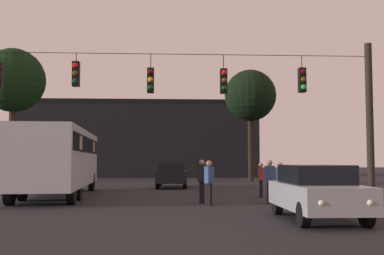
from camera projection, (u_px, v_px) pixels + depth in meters
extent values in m
plane|color=black|center=(156.00, 187.00, 29.34)|extent=(168.00, 168.00, 0.00)
cylinder|color=black|center=(370.00, 122.00, 18.72)|extent=(0.28, 0.28, 6.26)
cylinder|color=black|center=(151.00, 54.00, 18.45)|extent=(17.10, 0.02, 0.02)
cylinder|color=black|center=(0.00, 58.00, 18.13)|extent=(0.03, 0.03, 0.41)
cylinder|color=black|center=(76.00, 58.00, 18.29)|extent=(0.03, 0.03, 0.33)
cube|color=black|center=(76.00, 74.00, 18.24)|extent=(0.26, 0.32, 0.95)
sphere|color=red|center=(75.00, 65.00, 18.08)|extent=(0.20, 0.20, 0.20)
sphere|color=#5B3D0C|center=(75.00, 73.00, 18.06)|extent=(0.20, 0.20, 0.20)
sphere|color=#0C4219|center=(75.00, 81.00, 18.04)|extent=(0.20, 0.20, 0.20)
cylinder|color=black|center=(151.00, 61.00, 18.43)|extent=(0.03, 0.03, 0.55)
cube|color=black|center=(150.00, 80.00, 18.38)|extent=(0.26, 0.32, 0.95)
sphere|color=#510A0A|center=(150.00, 72.00, 18.22)|extent=(0.20, 0.20, 0.20)
sphere|color=orange|center=(150.00, 80.00, 18.20)|extent=(0.20, 0.20, 0.20)
sphere|color=#0C4219|center=(150.00, 88.00, 18.18)|extent=(0.20, 0.20, 0.20)
cylinder|color=black|center=(223.00, 62.00, 18.58)|extent=(0.03, 0.03, 0.55)
cube|color=black|center=(224.00, 81.00, 18.53)|extent=(0.26, 0.32, 0.95)
sphere|color=red|center=(224.00, 73.00, 18.37)|extent=(0.20, 0.20, 0.20)
sphere|color=#5B3D0C|center=(224.00, 80.00, 18.35)|extent=(0.20, 0.20, 0.20)
sphere|color=#0C4219|center=(224.00, 88.00, 18.33)|extent=(0.20, 0.20, 0.20)
cylinder|color=black|center=(302.00, 62.00, 18.74)|extent=(0.03, 0.03, 0.48)
cube|color=black|center=(302.00, 80.00, 18.69)|extent=(0.26, 0.32, 0.95)
sphere|color=#510A0A|center=(303.00, 72.00, 18.53)|extent=(0.20, 0.20, 0.20)
sphere|color=#5B3D0C|center=(303.00, 79.00, 18.51)|extent=(0.20, 0.20, 0.20)
sphere|color=#1EE04C|center=(304.00, 87.00, 18.49)|extent=(0.20, 0.20, 0.20)
cube|color=#B7BCC6|center=(59.00, 158.00, 21.95)|extent=(3.19, 11.14, 2.50)
cube|color=black|center=(60.00, 145.00, 21.99)|extent=(3.19, 10.48, 0.70)
cylinder|color=black|center=(49.00, 182.00, 25.66)|extent=(0.34, 1.02, 1.00)
cylinder|color=black|center=(92.00, 182.00, 25.92)|extent=(0.34, 1.02, 1.00)
cylinder|color=black|center=(22.00, 189.00, 19.56)|extent=(0.34, 1.02, 1.00)
cylinder|color=black|center=(78.00, 188.00, 19.82)|extent=(0.34, 1.02, 1.00)
cylinder|color=black|center=(10.00, 192.00, 17.60)|extent=(0.34, 1.02, 1.00)
cylinder|color=black|center=(72.00, 191.00, 17.85)|extent=(0.34, 1.02, 1.00)
cube|color=beige|center=(70.00, 147.00, 25.27)|extent=(2.61, 0.96, 0.56)
cube|color=beige|center=(49.00, 143.00, 19.27)|extent=(2.61, 0.96, 0.56)
cube|color=#99999E|center=(317.00, 196.00, 13.24)|extent=(1.81, 4.31, 0.68)
cube|color=black|center=(315.00, 174.00, 13.43)|extent=(1.59, 2.33, 0.52)
cylinder|color=black|center=(367.00, 214.00, 11.84)|extent=(0.22, 0.64, 0.64)
cylinder|color=black|center=(303.00, 215.00, 11.76)|extent=(0.22, 0.64, 0.64)
cylinder|color=black|center=(328.00, 204.00, 14.67)|extent=(0.22, 0.64, 0.64)
cylinder|color=black|center=(277.00, 204.00, 14.59)|extent=(0.22, 0.64, 0.64)
sphere|color=white|center=(369.00, 203.00, 11.17)|extent=(0.18, 0.18, 0.18)
sphere|color=white|center=(321.00, 203.00, 11.12)|extent=(0.18, 0.18, 0.18)
cube|color=black|center=(172.00, 177.00, 29.23)|extent=(1.95, 4.36, 0.68)
cube|color=black|center=(172.00, 167.00, 29.12)|extent=(1.66, 2.38, 0.52)
cylinder|color=black|center=(160.00, 181.00, 30.61)|extent=(0.24, 0.65, 0.64)
cylinder|color=black|center=(185.00, 181.00, 30.63)|extent=(0.24, 0.65, 0.64)
cylinder|color=black|center=(158.00, 183.00, 27.78)|extent=(0.24, 0.65, 0.64)
cylinder|color=black|center=(185.00, 183.00, 27.80)|extent=(0.24, 0.65, 0.64)
sphere|color=white|center=(164.00, 176.00, 31.31)|extent=(0.18, 0.18, 0.18)
sphere|color=white|center=(181.00, 176.00, 31.33)|extent=(0.18, 0.18, 0.18)
cylinder|color=black|center=(208.00, 194.00, 17.57)|extent=(0.14, 0.14, 0.81)
cylinder|color=black|center=(210.00, 195.00, 17.43)|extent=(0.14, 0.14, 0.81)
cube|color=#2D4C7F|center=(209.00, 175.00, 17.55)|extent=(0.35, 0.42, 0.61)
sphere|color=#8C6B51|center=(209.00, 164.00, 17.58)|extent=(0.22, 0.22, 0.22)
cylinder|color=black|center=(271.00, 193.00, 18.38)|extent=(0.14, 0.14, 0.83)
cylinder|color=black|center=(269.00, 192.00, 18.53)|extent=(0.14, 0.14, 0.83)
cube|color=#2D4C7F|center=(270.00, 174.00, 18.50)|extent=(0.35, 0.42, 0.62)
sphere|color=#8C6B51|center=(270.00, 163.00, 18.53)|extent=(0.22, 0.22, 0.22)
cylinder|color=black|center=(280.00, 196.00, 16.87)|extent=(0.14, 0.14, 0.78)
cylinder|color=black|center=(280.00, 196.00, 16.71)|extent=(0.14, 0.14, 0.78)
cube|color=#2D4C7F|center=(280.00, 177.00, 16.84)|extent=(0.33, 0.41, 0.59)
sphere|color=#8C6B51|center=(280.00, 165.00, 16.87)|extent=(0.21, 0.21, 0.21)
cylinder|color=black|center=(261.00, 189.00, 21.47)|extent=(0.14, 0.14, 0.77)
cylinder|color=black|center=(261.00, 189.00, 21.31)|extent=(0.14, 0.14, 0.77)
cube|color=maroon|center=(261.00, 174.00, 21.44)|extent=(0.32, 0.41, 0.57)
sphere|color=#8C6B51|center=(261.00, 165.00, 21.46)|extent=(0.21, 0.21, 0.21)
cylinder|color=black|center=(201.00, 192.00, 18.56)|extent=(0.14, 0.14, 0.83)
cylinder|color=black|center=(203.00, 193.00, 18.41)|extent=(0.14, 0.14, 0.83)
cube|color=black|center=(202.00, 174.00, 18.54)|extent=(0.34, 0.42, 0.62)
sphere|color=#8C6B51|center=(202.00, 163.00, 18.56)|extent=(0.22, 0.22, 0.22)
cube|color=black|center=(141.00, 143.00, 50.62)|extent=(23.37, 9.86, 7.05)
cube|color=black|center=(141.00, 107.00, 50.88)|extent=(23.37, 9.86, 0.50)
cylinder|color=black|center=(251.00, 147.00, 38.32)|extent=(0.43, 0.43, 5.42)
sphere|color=black|center=(250.00, 95.00, 38.61)|extent=(4.15, 4.15, 4.15)
cylinder|color=#2D2116|center=(11.00, 145.00, 29.22)|extent=(0.38, 0.38, 5.20)
sphere|color=black|center=(13.00, 80.00, 29.49)|extent=(3.93, 3.93, 3.93)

